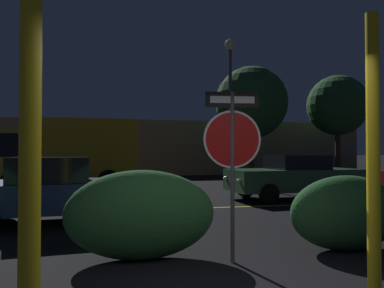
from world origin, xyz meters
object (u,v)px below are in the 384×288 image
object	(u,v)px
hedge_bush_3	(347,213)
street_lamp	(230,86)
yellow_pole_right	(373,163)
hedge_bush_2	(141,215)
tree_0	(337,106)
tree_1	(251,103)
stop_sign	(232,142)
passing_car_3	(294,177)
passing_car_2	(54,190)
delivery_truck	(63,151)
yellow_pole_left	(30,184)

from	to	relation	value
hedge_bush_3	street_lamp	size ratio (longest dim) A/B	0.29
yellow_pole_right	hedge_bush_2	xyz separation A→B (m)	(-2.06, 2.28, -0.81)
hedge_bush_3	street_lamp	distance (m)	11.60
tree_0	tree_1	world-z (taller)	tree_1
stop_sign	passing_car_3	xyz separation A→B (m)	(4.14, 6.27, -0.97)
tree_0	hedge_bush_3	bearing A→B (deg)	-122.75
hedge_bush_2	passing_car_2	world-z (taller)	passing_car_2
street_lamp	tree_1	distance (m)	5.56
delivery_truck	street_lamp	world-z (taller)	street_lamp
tree_0	tree_1	size ratio (longest dim) A/B	0.95
hedge_bush_2	passing_car_3	xyz separation A→B (m)	(5.40, 5.88, 0.08)
hedge_bush_2	passing_car_2	size ratio (longest dim) A/B	0.52
yellow_pole_left	tree_0	xyz separation A→B (m)	(14.15, 18.18, 3.06)
hedge_bush_2	delivery_truck	size ratio (longest dim) A/B	0.37
hedge_bush_3	tree_0	distance (m)	18.86
yellow_pole_left	delivery_truck	world-z (taller)	delivery_truck
yellow_pole_right	tree_0	size ratio (longest dim) A/B	0.46
street_lamp	tree_0	distance (m)	9.69
yellow_pole_right	tree_1	bearing A→B (deg)	72.71
street_lamp	tree_0	world-z (taller)	street_lamp
stop_sign	hedge_bush_3	bearing A→B (deg)	13.69
yellow_pole_left	stop_sign	bearing A→B (deg)	47.65
yellow_pole_right	tree_1	xyz separation A→B (m)	(5.52, 17.73, 2.99)
passing_car_2	yellow_pole_right	bearing A→B (deg)	28.90
hedge_bush_2	delivery_truck	xyz separation A→B (m)	(-2.42, 10.57, 0.91)
yellow_pole_right	tree_1	distance (m)	18.81
yellow_pole_left	yellow_pole_right	size ratio (longest dim) A/B	0.93
yellow_pole_left	yellow_pole_right	distance (m)	3.04
tree_1	yellow_pole_right	bearing A→B (deg)	-107.29
tree_0	tree_1	bearing A→B (deg)	179.34
stop_sign	yellow_pole_left	size ratio (longest dim) A/B	0.89
tree_0	tree_1	distance (m)	5.63
passing_car_3	yellow_pole_right	bearing A→B (deg)	153.77
street_lamp	tree_0	bearing A→B (deg)	29.13
passing_car_3	street_lamp	size ratio (longest dim) A/B	0.67
delivery_truck	yellow_pole_right	bearing A→B (deg)	-163.28
hedge_bush_2	tree_1	size ratio (longest dim) A/B	0.33
passing_car_3	tree_0	world-z (taller)	tree_0
hedge_bush_2	tree_0	world-z (taller)	tree_0
street_lamp	tree_1	bearing A→B (deg)	59.34
yellow_pole_right	delivery_truck	world-z (taller)	yellow_pole_right
yellow_pole_right	street_lamp	xyz separation A→B (m)	(2.68, 12.95, 3.05)
yellow_pole_right	hedge_bush_3	bearing A→B (deg)	61.47
stop_sign	hedge_bush_3	distance (m)	2.27
yellow_pole_left	hedge_bush_3	world-z (taller)	yellow_pole_left
stop_sign	delivery_truck	world-z (taller)	delivery_truck
stop_sign	tree_1	distance (m)	17.27
stop_sign	yellow_pole_left	world-z (taller)	yellow_pole_left
hedge_bush_2	hedge_bush_3	bearing A→B (deg)	-2.52
yellow_pole_left	hedge_bush_2	world-z (taller)	yellow_pole_left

